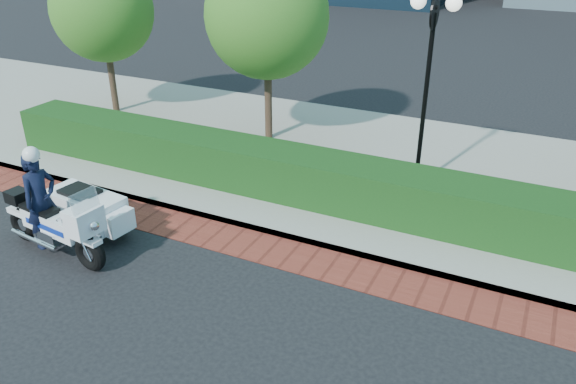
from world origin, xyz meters
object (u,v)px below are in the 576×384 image
at_px(lamppost, 429,64).
at_px(tree_b, 267,16).
at_px(police_motorcycle, 65,211).
at_px(tree_a, 103,11).

xyz_separation_m(lamppost, tree_b, (-4.50, 1.30, 0.48)).
height_order(tree_b, police_motorcycle, tree_b).
bearing_deg(tree_a, lamppost, -7.41).
distance_m(tree_a, tree_b, 5.50).
bearing_deg(tree_b, police_motorcycle, -98.07).
bearing_deg(lamppost, police_motorcycle, -136.26).
bearing_deg(tree_b, lamppost, -16.11).
height_order(tree_a, police_motorcycle, tree_a).
bearing_deg(tree_a, tree_b, 0.00).
distance_m(tree_a, police_motorcycle, 8.32).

